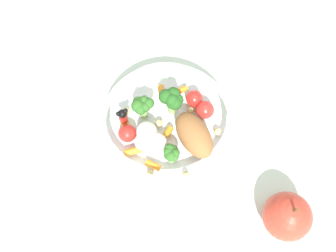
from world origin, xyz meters
name	(u,v)px	position (x,y,z in m)	size (l,w,h in m)	color
ground_plane	(166,138)	(0.00, 0.00, 0.00)	(2.40, 2.40, 0.00)	silver
food_container	(169,126)	(-0.01, 0.00, 0.03)	(0.20, 0.20, 0.06)	white
loose_apple	(287,216)	(0.09, 0.19, 0.03)	(0.07, 0.07, 0.08)	#BC3828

